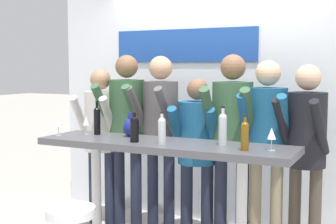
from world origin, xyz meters
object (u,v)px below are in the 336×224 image
(person_center_left, at_px, (160,123))
(person_left, at_px, (127,121))
(wine_bottle_3, at_px, (223,127))
(person_far_left, at_px, (101,129))
(wine_bottle_2, at_px, (162,129))
(person_center_right, at_px, (232,128))
(decorative_vase, at_px, (130,127))
(tasting_table, at_px, (163,162))
(wine_bottle_4, at_px, (134,128))
(wine_glass_0, at_px, (86,121))
(wine_bottle_0, at_px, (97,119))
(wine_glass_1, at_px, (272,134))
(person_far_right, at_px, (306,139))
(person_right, at_px, (267,134))
(person_center, at_px, (197,142))
(wine_glass_2, at_px, (58,122))
(wine_bottle_1, at_px, (245,134))

(person_center_left, bearing_deg, person_left, -176.48)
(wine_bottle_3, bearing_deg, person_left, 156.02)
(person_far_left, xyz_separation_m, wine_bottle_2, (1.09, -0.70, 0.14))
(person_center_right, xyz_separation_m, decorative_vase, (-0.82, -0.47, 0.02))
(tasting_table, bearing_deg, wine_bottle_4, -151.74)
(wine_glass_0, bearing_deg, person_center_left, 46.97)
(wine_bottle_0, xyz_separation_m, wine_glass_1, (1.69, -0.11, -0.02))
(person_far_right, xyz_separation_m, wine_bottle_0, (-1.85, -0.51, 0.13))
(person_right, bearing_deg, wine_bottle_0, -164.87)
(wine_glass_1, bearing_deg, wine_glass_0, 177.37)
(person_center, distance_m, wine_glass_2, 1.34)
(wine_bottle_1, distance_m, wine_bottle_2, 0.71)
(wine_bottle_0, bearing_deg, wine_glass_1, -3.75)
(person_center, bearing_deg, person_right, -8.48)
(wine_bottle_2, bearing_deg, person_center, 88.69)
(tasting_table, height_order, wine_bottle_3, wine_bottle_3)
(person_center_left, xyz_separation_m, decorative_vase, (-0.06, -0.49, 0.02))
(person_center_right, bearing_deg, wine_bottle_0, -162.41)
(wine_bottle_0, xyz_separation_m, wine_bottle_3, (1.27, -0.04, 0.00))
(wine_bottle_0, xyz_separation_m, wine_glass_0, (-0.10, -0.03, -0.02))
(person_far_left, distance_m, wine_glass_0, 0.56)
(wine_bottle_0, relative_size, wine_bottle_3, 1.01)
(wine_glass_0, bearing_deg, person_left, 78.16)
(wine_glass_0, bearing_deg, decorative_vase, 7.56)
(person_far_left, bearing_deg, decorative_vase, -44.97)
(person_far_right, relative_size, wine_bottle_4, 6.53)
(wine_bottle_3, distance_m, wine_glass_2, 1.58)
(wine_bottle_2, bearing_deg, person_center_left, 118.04)
(wine_bottle_1, bearing_deg, wine_glass_1, 30.08)
(wine_bottle_2, xyz_separation_m, wine_bottle_3, (0.47, 0.18, 0.02))
(person_far_left, xyz_separation_m, person_left, (0.30, 0.04, 0.09))
(wine_bottle_3, relative_size, decorative_vase, 1.47)
(person_center_left, xyz_separation_m, wine_bottle_1, (1.10, -0.74, 0.05))
(person_far_left, relative_size, wine_glass_0, 9.47)
(person_left, height_order, person_center_left, person_left)
(wine_bottle_1, relative_size, wine_bottle_4, 1.04)
(wine_bottle_3, distance_m, wine_glass_1, 0.43)
(person_far_left, relative_size, wine_bottle_4, 6.36)
(person_far_left, distance_m, wine_glass_1, 2.07)
(person_far_right, xyz_separation_m, wine_bottle_4, (-1.30, -0.74, 0.11))
(wine_bottle_0, height_order, wine_glass_2, wine_bottle_0)
(tasting_table, bearing_deg, person_right, 41.27)
(wine_bottle_1, distance_m, decorative_vase, 1.19)
(person_right, bearing_deg, person_far_left, 177.23)
(wine_bottle_1, distance_m, wine_bottle_3, 0.30)
(tasting_table, distance_m, person_right, 1.00)
(tasting_table, bearing_deg, wine_glass_0, 174.36)
(person_center_left, bearing_deg, wine_glass_2, -130.59)
(person_right, distance_m, wine_bottle_4, 1.22)
(wine_bottle_4, bearing_deg, wine_glass_2, 178.13)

